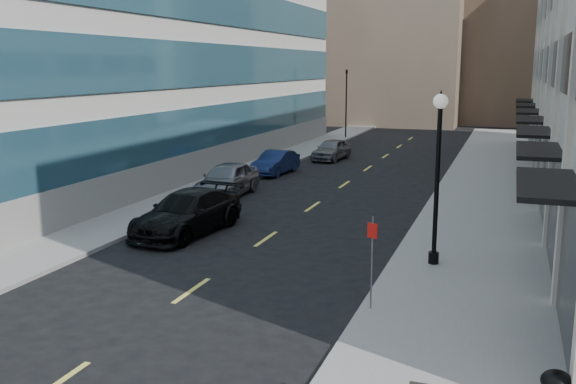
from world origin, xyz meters
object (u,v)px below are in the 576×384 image
Objects in this scene: lamppost at (438,164)px; car_grey_sedan at (331,149)px; car_silver_sedan at (227,179)px; car_blue_sedan at (275,163)px; car_black_pickup at (187,213)px; traffic_signal at (347,74)px; sign_post at (372,250)px.

car_grey_sedan is at bearing 113.22° from lamppost.
lamppost reaches higher than car_silver_sedan.
car_black_pickup is at bearing -79.21° from car_blue_sedan.
traffic_signal is at bearing 96.37° from car_blue_sedan.
car_silver_sedan is 1.16× the size of car_grey_sedan.
traffic_signal is at bearing 108.54° from lamppost.
sign_post is at bearing -66.44° from car_grey_sedan.
car_silver_sedan is 16.51m from sign_post.
car_silver_sedan reaches higher than car_grey_sedan.
lamppost reaches higher than car_grey_sedan.
lamppost is (11.20, -15.49, 2.72)m from car_blue_sedan.
car_grey_sedan is at bearing 81.28° from car_blue_sedan.
sign_post is (10.10, -13.03, 0.90)m from car_silver_sedan.
car_blue_sedan is at bearing -97.05° from car_grey_sedan.
traffic_signal is at bearing 99.96° from car_black_pickup.
car_grey_sedan is at bearing 96.12° from car_black_pickup.
traffic_signal is 41.65m from sign_post.
sign_post reaches higher than car_black_pickup.
sign_post is (10.80, -40.03, -3.98)m from traffic_signal.
traffic_signal reaches higher than car_black_pickup.
car_blue_sedan is (-1.60, 14.20, -0.12)m from car_black_pickup.
car_blue_sedan is at bearing 89.17° from car_silver_sedan.
traffic_signal is 1.23× the size of car_black_pickup.
lamppost is at bearing -60.74° from car_grey_sedan.
car_black_pickup reaches higher than car_blue_sedan.
car_blue_sedan is 0.76× the size of lamppost.
car_silver_sedan is at bearing -90.54° from car_grey_sedan.
car_black_pickup is 1.14× the size of car_silver_sedan.
car_blue_sedan is 0.99× the size of car_grey_sedan.
lamppost is (11.20, -8.49, 2.58)m from car_silver_sedan.
car_silver_sedan reaches higher than car_black_pickup.
car_silver_sedan is at bearing 142.83° from lamppost.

